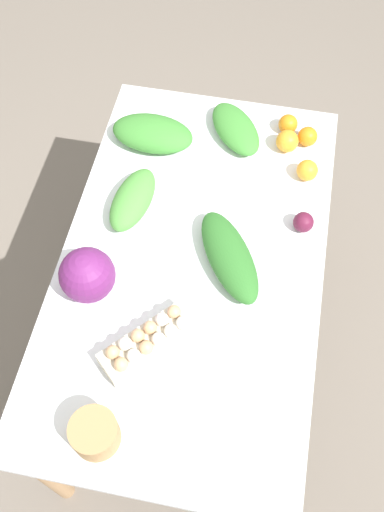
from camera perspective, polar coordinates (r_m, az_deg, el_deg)
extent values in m
plane|color=#70665B|center=(2.47, 0.00, -9.02)|extent=(8.00, 8.00, 0.00)
cube|color=silver|center=(1.82, 0.00, -0.56)|extent=(1.43, 0.83, 0.03)
cylinder|color=tan|center=(2.49, 11.02, 6.69)|extent=(0.06, 0.06, 0.71)
cylinder|color=tan|center=(2.03, -14.39, -20.29)|extent=(0.06, 0.06, 0.71)
cylinder|color=tan|center=(2.54, -5.07, 9.22)|extent=(0.06, 0.06, 0.71)
sphere|color=#6B2366|center=(1.71, -10.44, -1.89)|extent=(0.17, 0.17, 0.17)
cube|color=beige|center=(1.65, -4.32, -8.65)|extent=(0.28, 0.27, 0.06)
sphere|color=tan|center=(1.59, -7.13, -10.69)|extent=(0.04, 0.04, 0.04)
sphere|color=white|center=(1.60, -5.86, -9.89)|extent=(0.04, 0.04, 0.04)
sphere|color=tan|center=(1.60, -4.60, -9.09)|extent=(0.04, 0.04, 0.04)
sphere|color=white|center=(1.61, -3.37, -8.29)|extent=(0.04, 0.04, 0.04)
sphere|color=white|center=(1.62, -2.14, -7.49)|extent=(0.04, 0.04, 0.04)
sphere|color=white|center=(1.63, -0.94, -6.70)|extent=(0.04, 0.04, 0.04)
sphere|color=tan|center=(1.61, -7.96, -9.51)|extent=(0.04, 0.04, 0.04)
sphere|color=white|center=(1.61, -6.70, -8.72)|extent=(0.04, 0.04, 0.04)
sphere|color=tan|center=(1.62, -5.46, -7.93)|extent=(0.04, 0.04, 0.04)
sphere|color=tan|center=(1.62, -4.23, -7.15)|extent=(0.04, 0.04, 0.04)
sphere|color=white|center=(1.63, -3.01, -6.37)|extent=(0.04, 0.04, 0.04)
sphere|color=tan|center=(1.64, -1.82, -5.59)|extent=(0.04, 0.04, 0.04)
cylinder|color=#A87F51|center=(1.57, -9.68, -17.09)|extent=(0.13, 0.13, 0.10)
ellipsoid|color=#2D6B28|center=(1.76, 3.75, -0.04)|extent=(0.36, 0.29, 0.09)
ellipsoid|color=#3D8433|center=(2.09, 4.38, 12.57)|extent=(0.29, 0.26, 0.07)
ellipsoid|color=#4C933D|center=(1.89, -5.95, 5.65)|extent=(0.28, 0.16, 0.09)
ellipsoid|color=#3D8433|center=(2.06, -3.97, 12.13)|extent=(0.18, 0.30, 0.09)
sphere|color=#5B1933|center=(1.87, 11.08, 3.34)|extent=(0.07, 0.07, 0.07)
sphere|color=orange|center=(2.13, 9.58, 12.88)|extent=(0.07, 0.07, 0.07)
sphere|color=orange|center=(2.07, 9.50, 11.27)|extent=(0.08, 0.08, 0.08)
sphere|color=orange|center=(2.00, 11.45, 8.40)|extent=(0.07, 0.07, 0.07)
sphere|color=orange|center=(2.10, 11.49, 11.63)|extent=(0.07, 0.07, 0.07)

